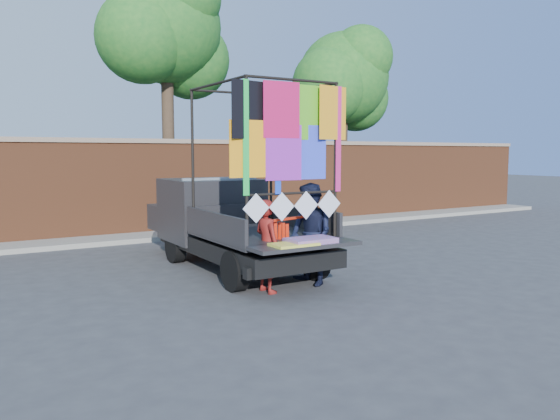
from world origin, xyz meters
TOP-DOWN VIEW (x-y plane):
  - ground at (0.00, 0.00)m, footprint 90.00×90.00m
  - brick_wall at (0.00, 7.00)m, footprint 30.00×0.45m
  - curb at (0.00, 6.30)m, footprint 30.00×1.20m
  - tree_mid at (1.02, 8.12)m, footprint 4.20×3.30m
  - tree_right at (7.52, 8.12)m, footprint 4.20×3.30m
  - pickup_truck at (0.03, 2.40)m, footprint 2.14×5.37m
  - woman at (-0.34, -0.03)m, footprint 0.39×0.57m
  - man at (0.54, 0.02)m, footprint 0.68×0.86m
  - streamer_bundle at (0.01, -0.01)m, footprint 0.86×0.28m

SIDE VIEW (x-z plane):
  - ground at x=0.00m, z-range 0.00..0.00m
  - curb at x=0.00m, z-range 0.00..0.12m
  - woman at x=-0.34m, z-range 0.00..1.50m
  - pickup_truck at x=0.03m, z-range -0.84..2.54m
  - man at x=0.54m, z-range 0.00..1.73m
  - streamer_bundle at x=0.01m, z-range 0.68..1.29m
  - brick_wall at x=0.00m, z-range 0.02..2.63m
  - tree_right at x=7.52m, z-range 1.44..8.06m
  - tree_mid at x=1.02m, z-range 1.83..9.56m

